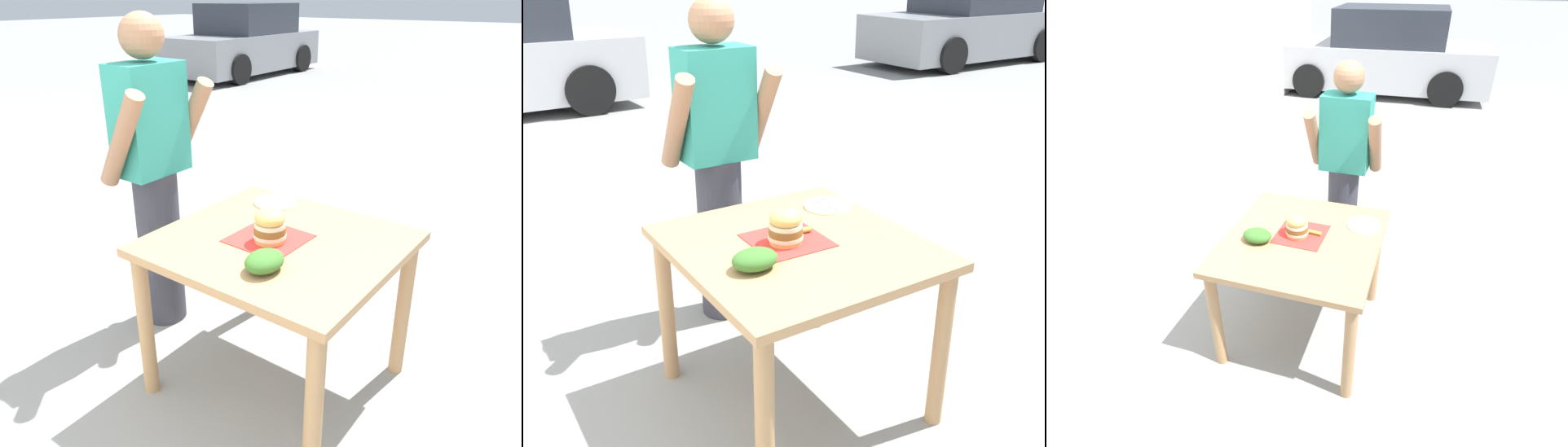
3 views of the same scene
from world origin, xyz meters
TOP-DOWN VIEW (x-y plane):
  - ground_plane at (0.00, 0.00)m, footprint 80.00×80.00m
  - patio_table at (0.00, 0.00)m, footprint 0.96×1.01m
  - serving_paper at (-0.02, 0.04)m, footprint 0.31×0.31m
  - sandwich at (-0.04, 0.02)m, footprint 0.14×0.14m
  - pickle_spear at (0.06, 0.06)m, footprint 0.09×0.03m
  - side_plate_with_forks at (0.34, 0.26)m, footprint 0.22×0.22m
  - side_salad at (-0.26, -0.11)m, footprint 0.18×0.14m
  - diner_across_table at (0.07, 0.85)m, footprint 0.55×0.35m
  - parked_car_mid_block at (8.40, 6.77)m, footprint 4.25×1.94m

SIDE VIEW (x-z plane):
  - ground_plane at x=0.00m, z-range 0.00..0.00m
  - patio_table at x=0.00m, z-range 0.26..1.04m
  - parked_car_mid_block at x=8.40m, z-range -0.08..1.52m
  - serving_paper at x=-0.02m, z-range 0.78..0.78m
  - side_plate_with_forks at x=0.34m, z-range 0.77..0.79m
  - pickle_spear at x=0.06m, z-range 0.78..0.80m
  - side_salad at x=-0.26m, z-range 0.78..0.85m
  - sandwich at x=-0.04m, z-range 0.76..0.95m
  - diner_across_table at x=0.07m, z-range 0.04..1.73m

